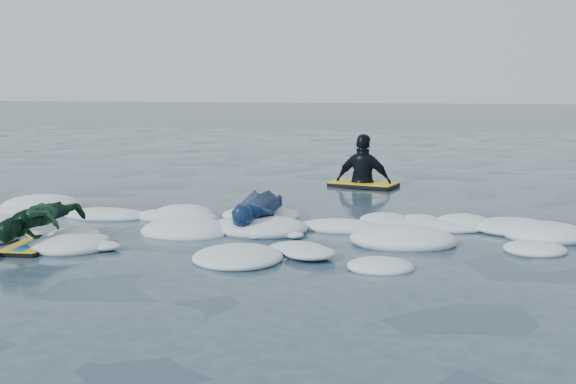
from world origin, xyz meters
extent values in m
plane|color=#1C3645|center=(0.00, 0.00, 0.00)|extent=(120.00, 120.00, 0.00)
cube|color=black|center=(-0.03, 1.18, 0.04)|extent=(0.79, 1.21, 0.06)
cube|color=yellow|center=(-0.03, 1.18, 0.08)|extent=(0.77, 1.18, 0.02)
imported|color=navy|center=(-0.03, 1.43, 0.25)|extent=(0.64, 1.69, 0.40)
cube|color=black|center=(-2.26, -0.37, 0.03)|extent=(0.53, 0.88, 0.04)
cube|color=yellow|center=(-2.26, -0.37, 0.06)|extent=(0.51, 0.86, 0.02)
cube|color=#186FBA|center=(-2.26, -0.37, 0.07)|extent=(0.21, 0.81, 0.01)
imported|color=#0F3A22|center=(-2.26, -0.17, 0.27)|extent=(0.81, 1.35, 0.48)
cube|color=black|center=(0.99, 5.46, 0.04)|extent=(1.35, 0.97, 0.06)
cube|color=yellow|center=(0.99, 5.46, 0.08)|extent=(1.32, 0.93, 0.02)
imported|color=black|center=(0.99, 5.46, 0.07)|extent=(1.14, 0.65, 1.83)
camera|label=1|loc=(2.32, -7.78, 1.92)|focal=45.00mm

